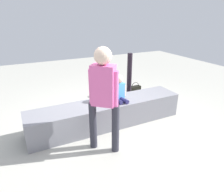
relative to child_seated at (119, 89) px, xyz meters
The scene contains 11 objects.
ground_plane 0.71m from the child_seated, behind, with size 12.00×12.00×0.00m, color #A9A79C.
concrete_ledge 0.50m from the child_seated, behind, with size 2.86×0.56×0.46m, color gray.
child_seated is the anchor object (origin of this frame).
adult_standing 0.89m from the child_seated, 132.67° to the right, with size 0.37×0.35×1.56m.
cake_plate 0.39m from the child_seated, behind, with size 0.22×0.22×0.07m.
gift_bag 1.46m from the child_seated, 74.21° to the left, with size 0.19×0.09×0.34m.
railing_post 1.07m from the child_seated, 48.67° to the left, with size 0.36×0.36×1.14m.
water_bottle_near_gift 1.31m from the child_seated, 156.09° to the left, with size 0.06×0.06×0.18m.
party_cup_red 1.11m from the child_seated, 142.57° to the left, with size 0.09×0.09×0.10m, color red.
cake_box_white 1.00m from the child_seated, 104.94° to the left, with size 0.30×0.30×0.13m, color white.
handbag_black_leather 1.57m from the child_seated, 45.27° to the left, with size 0.28×0.12×0.34m.
Camera 1 is at (-1.39, -3.02, 1.95)m, focal length 32.32 mm.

